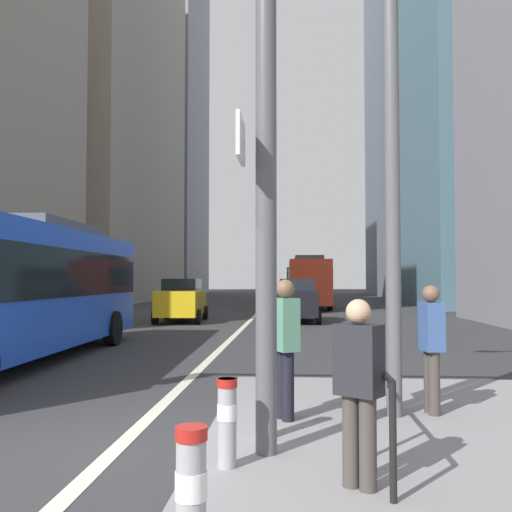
{
  "coord_description": "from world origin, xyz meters",
  "views": [
    {
      "loc": [
        2.01,
        -6.26,
        1.93
      ],
      "look_at": [
        -0.5,
        31.11,
        3.46
      ],
      "focal_mm": 39.39,
      "sensor_mm": 36.0,
      "label": 1
    }
  ],
  "objects_px": {
    "bollard_left": "(191,495)",
    "pedestrian_walking": "(431,342)",
    "car_receding_near": "(310,289)",
    "car_receding_far": "(298,300)",
    "pedestrian_far": "(285,341)",
    "city_bus_red_distant": "(298,280)",
    "bollard_back": "(265,392)",
    "car_oncoming_mid": "(182,300)",
    "pedestrian_waiting": "(359,384)",
    "city_bus_red_receding": "(308,280)",
    "street_lamp_post": "(391,28)",
    "city_bus_blue_oncoming": "(14,283)",
    "traffic_signal_gantry": "(76,76)",
    "bollard_right": "(227,417)"
  },
  "relations": [
    {
      "from": "car_receding_near",
      "to": "bollard_right",
      "type": "xyz_separation_m",
      "value": [
        -2.05,
        -44.72,
        -0.37
      ]
    },
    {
      "from": "city_bus_red_receding",
      "to": "traffic_signal_gantry",
      "type": "bearing_deg",
      "value": -95.81
    },
    {
      "from": "car_receding_far",
      "to": "pedestrian_waiting",
      "type": "height_order",
      "value": "car_receding_far"
    },
    {
      "from": "pedestrian_walking",
      "to": "car_oncoming_mid",
      "type": "bearing_deg",
      "value": 111.44
    },
    {
      "from": "pedestrian_waiting",
      "to": "bollard_back",
      "type": "bearing_deg",
      "value": 120.73
    },
    {
      "from": "bollard_back",
      "to": "car_oncoming_mid",
      "type": "bearing_deg",
      "value": 104.15
    },
    {
      "from": "car_oncoming_mid",
      "to": "car_receding_near",
      "type": "distance_m",
      "value": 25.76
    },
    {
      "from": "city_bus_red_distant",
      "to": "bollard_back",
      "type": "height_order",
      "value": "city_bus_red_distant"
    },
    {
      "from": "city_bus_red_distant",
      "to": "pedestrian_waiting",
      "type": "distance_m",
      "value": 56.75
    },
    {
      "from": "bollard_right",
      "to": "car_receding_near",
      "type": "bearing_deg",
      "value": 87.38
    },
    {
      "from": "city_bus_red_receding",
      "to": "city_bus_red_distant",
      "type": "distance_m",
      "value": 23.64
    },
    {
      "from": "car_oncoming_mid",
      "to": "pedestrian_waiting",
      "type": "relative_size",
      "value": 2.74
    },
    {
      "from": "car_receding_far",
      "to": "pedestrian_waiting",
      "type": "xyz_separation_m",
      "value": [
        0.38,
        -20.43,
        0.05
      ]
    },
    {
      "from": "car_receding_far",
      "to": "traffic_signal_gantry",
      "type": "height_order",
      "value": "traffic_signal_gantry"
    },
    {
      "from": "city_bus_red_receding",
      "to": "pedestrian_far",
      "type": "distance_m",
      "value": 30.83
    },
    {
      "from": "car_receding_near",
      "to": "pedestrian_waiting",
      "type": "height_order",
      "value": "car_receding_near"
    },
    {
      "from": "pedestrian_walking",
      "to": "pedestrian_far",
      "type": "height_order",
      "value": "pedestrian_far"
    },
    {
      "from": "pedestrian_far",
      "to": "bollard_right",
      "type": "bearing_deg",
      "value": -106.08
    },
    {
      "from": "car_receding_near",
      "to": "car_receding_far",
      "type": "distance_m",
      "value": 24.79
    },
    {
      "from": "city_bus_blue_oncoming",
      "to": "car_oncoming_mid",
      "type": "bearing_deg",
      "value": 84.18
    },
    {
      "from": "car_receding_near",
      "to": "pedestrian_walking",
      "type": "height_order",
      "value": "car_receding_near"
    },
    {
      "from": "car_receding_far",
      "to": "pedestrian_far",
      "type": "height_order",
      "value": "car_receding_far"
    },
    {
      "from": "city_bus_red_receding",
      "to": "pedestrian_far",
      "type": "relative_size",
      "value": 6.07
    },
    {
      "from": "car_oncoming_mid",
      "to": "bollard_back",
      "type": "height_order",
      "value": "car_oncoming_mid"
    },
    {
      "from": "pedestrian_waiting",
      "to": "pedestrian_far",
      "type": "height_order",
      "value": "pedestrian_far"
    },
    {
      "from": "city_bus_red_receding",
      "to": "city_bus_blue_oncoming",
      "type": "bearing_deg",
      "value": -105.94
    },
    {
      "from": "city_bus_red_receding",
      "to": "street_lamp_post",
      "type": "distance_m",
      "value": 30.73
    },
    {
      "from": "car_receding_near",
      "to": "street_lamp_post",
      "type": "bearing_deg",
      "value": -90.15
    },
    {
      "from": "street_lamp_post",
      "to": "pedestrian_far",
      "type": "relative_size",
      "value": 4.51
    },
    {
      "from": "car_receding_near",
      "to": "bollard_left",
      "type": "xyz_separation_m",
      "value": [
        -2.02,
        -46.73,
        -0.34
      ]
    },
    {
      "from": "car_oncoming_mid",
      "to": "traffic_signal_gantry",
      "type": "distance_m",
      "value": 19.79
    },
    {
      "from": "pedestrian_walking",
      "to": "pedestrian_far",
      "type": "distance_m",
      "value": 1.98
    },
    {
      "from": "street_lamp_post",
      "to": "bollard_back",
      "type": "bearing_deg",
      "value": -146.02
    },
    {
      "from": "car_oncoming_mid",
      "to": "car_receding_near",
      "type": "xyz_separation_m",
      "value": [
        6.47,
        24.94,
        -0.0
      ]
    },
    {
      "from": "street_lamp_post",
      "to": "bollard_left",
      "type": "distance_m",
      "value": 6.49
    },
    {
      "from": "traffic_signal_gantry",
      "to": "pedestrian_waiting",
      "type": "distance_m",
      "value": 4.3
    },
    {
      "from": "car_receding_far",
      "to": "pedestrian_far",
      "type": "bearing_deg",
      "value": -90.91
    },
    {
      "from": "car_receding_near",
      "to": "car_receding_far",
      "type": "height_order",
      "value": "same"
    },
    {
      "from": "car_oncoming_mid",
      "to": "pedestrian_waiting",
      "type": "distance_m",
      "value": 21.01
    },
    {
      "from": "car_oncoming_mid",
      "to": "bollard_left",
      "type": "bearing_deg",
      "value": -78.47
    },
    {
      "from": "city_bus_red_distant",
      "to": "car_receding_near",
      "type": "height_order",
      "value": "city_bus_red_distant"
    },
    {
      "from": "car_oncoming_mid",
      "to": "pedestrian_waiting",
      "type": "xyz_separation_m",
      "value": [
        5.61,
        -20.25,
        0.05
      ]
    },
    {
      "from": "bollard_left",
      "to": "pedestrian_walking",
      "type": "xyz_separation_m",
      "value": [
        2.43,
        4.28,
        0.44
      ]
    },
    {
      "from": "traffic_signal_gantry",
      "to": "city_bus_red_receding",
      "type": "bearing_deg",
      "value": 84.19
    },
    {
      "from": "pedestrian_walking",
      "to": "bollard_left",
      "type": "bearing_deg",
      "value": -119.63
    },
    {
      "from": "car_oncoming_mid",
      "to": "bollard_back",
      "type": "distance_m",
      "value": 19.36
    },
    {
      "from": "city_bus_blue_oncoming",
      "to": "car_receding_near",
      "type": "height_order",
      "value": "city_bus_blue_oncoming"
    },
    {
      "from": "bollard_left",
      "to": "bollard_back",
      "type": "distance_m",
      "value": 3.04
    },
    {
      "from": "bollard_right",
      "to": "pedestrian_waiting",
      "type": "bearing_deg",
      "value": -21.5
    },
    {
      "from": "traffic_signal_gantry",
      "to": "pedestrian_far",
      "type": "xyz_separation_m",
      "value": [
        2.21,
        1.41,
        -2.97
      ]
    }
  ]
}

